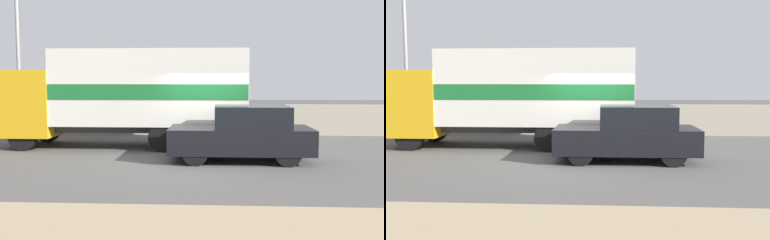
{
  "view_description": "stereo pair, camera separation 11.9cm",
  "coord_description": "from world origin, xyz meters",
  "views": [
    {
      "loc": [
        0.28,
        -11.99,
        2.25
      ],
      "look_at": [
        -0.46,
        1.26,
        1.04
      ],
      "focal_mm": 40.0,
      "sensor_mm": 36.0,
      "label": 1
    },
    {
      "loc": [
        0.39,
        -11.98,
        2.25
      ],
      "look_at": [
        -0.46,
        1.26,
        1.04
      ],
      "focal_mm": 40.0,
      "sensor_mm": 36.0,
      "label": 2
    }
  ],
  "objects": [
    {
      "name": "pedestrian",
      "position": [
        -7.52,
        4.61,
        0.84
      ],
      "size": [
        0.35,
        0.35,
        1.62
      ],
      "color": "#473828",
      "rests_on": "ground_plane"
    },
    {
      "name": "street_lamp",
      "position": [
        -7.62,
        4.84,
        3.55
      ],
      "size": [
        0.56,
        0.28,
        6.03
      ],
      "color": "gray",
      "rests_on": "ground_plane"
    },
    {
      "name": "car_hatchback",
      "position": [
        1.06,
        0.04,
        0.78
      ],
      "size": [
        3.96,
        1.81,
        1.56
      ],
      "rotation": [
        0.0,
        0.0,
        3.14
      ],
      "color": "black",
      "rests_on": "ground_plane"
    },
    {
      "name": "box_truck",
      "position": [
        -2.59,
        2.48,
        1.85
      ],
      "size": [
        8.18,
        2.48,
        3.28
      ],
      "rotation": [
        0.0,
        0.0,
        3.14
      ],
      "color": "gold",
      "rests_on": "ground_plane"
    },
    {
      "name": "stone_wall_backdrop",
      "position": [
        0.0,
        6.0,
        0.64
      ],
      "size": [
        60.0,
        0.35,
        1.28
      ],
      "color": "#A39984",
      "rests_on": "ground_plane"
    },
    {
      "name": "ground_plane",
      "position": [
        0.0,
        0.0,
        0.0
      ],
      "size": [
        80.0,
        80.0,
        0.0
      ],
      "primitive_type": "plane",
      "color": "#514F4C"
    }
  ]
}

